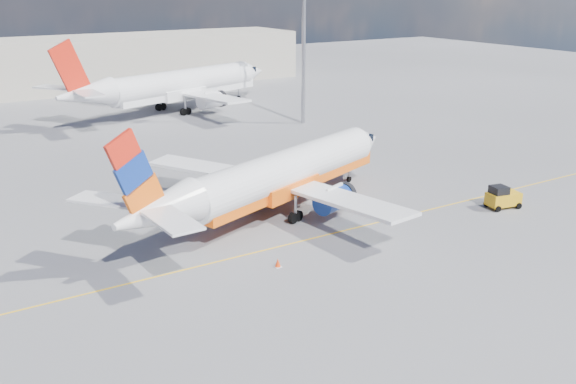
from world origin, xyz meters
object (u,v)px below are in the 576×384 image
main_jet (279,175)px  gse_tug (502,197)px  second_jet (177,85)px  traffic_cone (278,263)px

main_jet → gse_tug: size_ratio=10.77×
main_jet → gse_tug: 17.20m
second_jet → gse_tug: second_jet is taller
main_jet → gse_tug: main_jet is taller
second_jet → traffic_cone: size_ratio=60.97×
gse_tug → traffic_cone: (-20.09, -0.05, -0.57)m
gse_tug → traffic_cone: bearing=-168.7°
main_jet → second_jet: second_jet is taller
second_jet → gse_tug: bearing=-100.9°
main_jet → second_jet: size_ratio=0.85×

